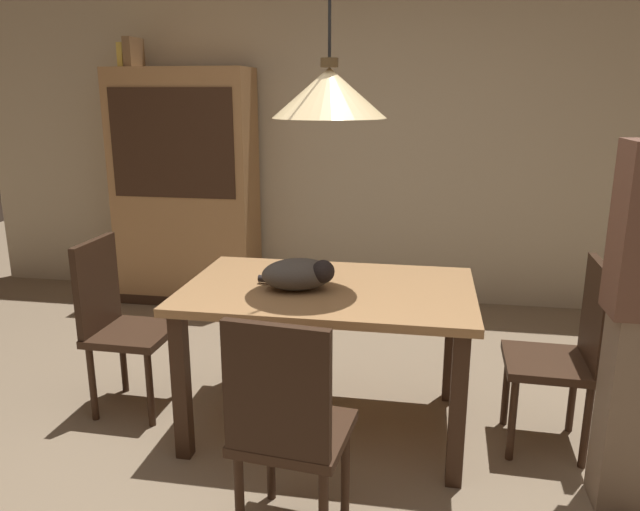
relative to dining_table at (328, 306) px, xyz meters
name	(u,v)px	position (x,y,z in m)	size (l,w,h in m)	color
ground	(280,485)	(-0.13, -0.53, -0.65)	(10.00, 10.00, 0.00)	#847056
back_wall	(355,121)	(-0.13, 2.12, 0.80)	(6.40, 0.10, 2.90)	beige
dining_table	(328,306)	(0.00, 0.00, 0.00)	(1.40, 0.90, 0.75)	#A87A4C
chair_near_front	(287,423)	(-0.01, -0.88, -0.14)	(0.44, 0.44, 0.93)	#382316
chair_right_side	(568,348)	(1.13, 0.00, -0.14)	(0.41, 0.41, 0.93)	#382316
chair_left_side	(118,318)	(-1.13, 0.00, -0.14)	(0.41, 0.41, 0.93)	#382316
cat_sleeping	(300,274)	(-0.13, -0.07, 0.18)	(0.40, 0.32, 0.16)	#4C4742
pendant_lamp	(329,92)	(0.00, 0.00, 1.01)	(0.52, 0.52, 1.30)	beige
hutch_bookcase	(186,193)	(-1.44, 1.79, 0.24)	(1.12, 0.45, 1.85)	#A87A4C
book_yellow_short	(126,55)	(-1.87, 1.79, 1.29)	(0.04, 0.20, 0.18)	gold
book_brown_thick	(134,53)	(-1.80, 1.79, 1.31)	(0.06, 0.24, 0.22)	brown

